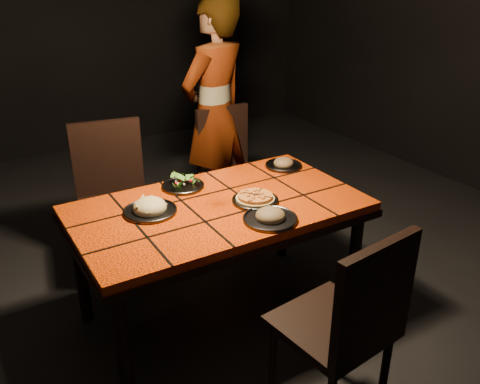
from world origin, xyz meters
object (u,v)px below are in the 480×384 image
dining_table (219,217)px  chair_far_left (113,189)px  plate_pasta (150,208)px  chair_far_right (229,162)px  plate_pizza (255,199)px  diner (215,114)px  chair_near (349,320)px

dining_table → chair_far_left: bearing=111.7°
chair_far_left → plate_pasta: (-0.02, -0.76, 0.18)m
chair_far_right → plate_pizza: bearing=-111.7°
diner → plate_pizza: size_ratio=5.89×
dining_table → plate_pasta: size_ratio=5.57×
chair_near → chair_far_right: (0.53, 1.95, -0.02)m
dining_table → plate_pasta: (-0.36, 0.10, 0.10)m
plate_pizza → plate_pasta: plate_pasta is taller
plate_pasta → plate_pizza: bearing=-18.0°
chair_far_left → chair_far_right: 0.97m
chair_far_left → plate_pasta: 0.78m
chair_far_left → diner: (0.94, 0.29, 0.31)m
dining_table → plate_pizza: (0.19, -0.08, 0.10)m
chair_near → plate_pizza: (0.09, 0.90, 0.19)m
plate_pizza → diner: bearing=71.6°
dining_table → plate_pizza: plate_pizza is taller
chair_far_right → plate_pasta: size_ratio=3.34×
chair_near → chair_far_right: bearing=-111.7°
dining_table → chair_near: 0.99m
chair_far_left → dining_table: bearing=-58.8°
chair_far_left → plate_pizza: (0.53, -0.94, 0.18)m
chair_near → plate_pizza: bearing=-102.5°
chair_near → diner: (0.50, 2.13, 0.32)m
chair_far_right → plate_pizza: (-0.43, -1.05, 0.21)m
chair_far_left → plate_pizza: size_ratio=3.38×
diner → plate_pizza: bearing=50.7°
chair_far_right → plate_pizza: size_ratio=3.18×
dining_table → plate_pasta: plate_pasta is taller
plate_pizza → chair_far_left: bearing=119.6°
chair_far_left → chair_far_right: size_ratio=1.06×
plate_pasta → chair_far_right: bearing=41.3°
diner → plate_pasta: diner is taller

